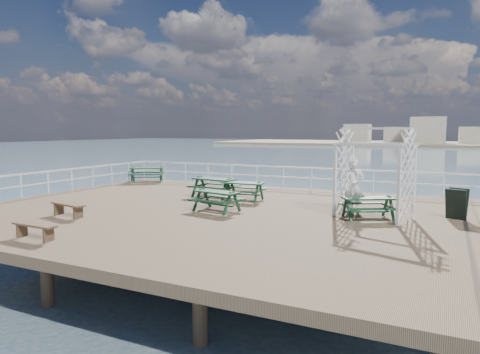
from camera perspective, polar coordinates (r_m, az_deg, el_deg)
The scene contains 13 objects.
ground at distance 15.76m, azimuth -2.82°, elevation -4.99°, with size 18.00×14.00×0.30m, color brown.
sea_backdrop at distance 147.76m, azimuth 27.89°, elevation 4.27°, with size 300.00×300.00×9.20m.
railing at distance 17.90m, azimuth 0.91°, elevation -0.30°, with size 17.77×13.76×1.10m.
picnic_table_a at distance 24.73m, azimuth -12.31°, elevation 0.73°, with size 2.42×2.31×0.92m.
picnic_table_b at distance 17.91m, azimuth 0.34°, elevation -1.35°, with size 1.84×1.52×0.85m.
picnic_table_c at distance 14.81m, azimuth 16.70°, elevation -3.35°, with size 2.11×1.98×0.81m.
picnic_table_d at distance 18.81m, azimuth -3.49°, elevation -0.85°, with size 2.03×1.70×0.93m.
picnic_table_e at distance 15.57m, azimuth -3.14°, elevation -2.61°, with size 1.90×1.64×0.82m.
flat_bench_near at distance 15.71m, azimuth -21.94°, elevation -3.69°, with size 1.59×0.65×0.45m.
flat_bench_far at distance 12.86m, azimuth -25.70°, elevation -6.10°, with size 1.46×0.39×0.42m.
trellis_arbor at distance 14.90m, azimuth 17.39°, elevation -0.13°, with size 2.70×1.95×3.02m.
sandwich_board at distance 15.75m, azimuth 26.92°, elevation -3.26°, with size 0.74×0.63×1.04m.
person at distance 15.80m, azimuth 14.92°, elevation -1.12°, with size 0.69×0.46×1.91m, color white.
Camera 1 is at (7.42, -13.56, 2.94)m, focal length 32.00 mm.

